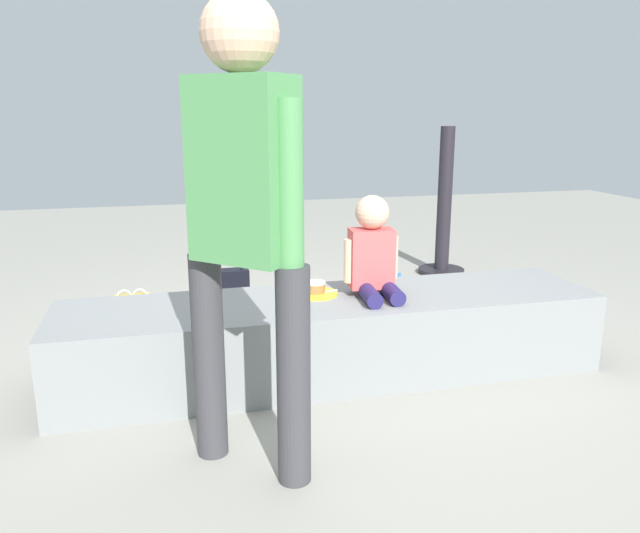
# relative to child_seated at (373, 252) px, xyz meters

# --- Properties ---
(ground_plane) EXTENTS (12.00, 12.00, 0.00)m
(ground_plane) POSITION_rel_child_seated_xyz_m (-0.20, -0.00, -0.60)
(ground_plane) COLOR gray
(concrete_ledge) EXTENTS (2.58, 0.59, 0.39)m
(concrete_ledge) POSITION_rel_child_seated_xyz_m (-0.20, -0.00, -0.41)
(concrete_ledge) COLOR gray
(concrete_ledge) RESTS_ON ground_plane
(child_seated) EXTENTS (0.28, 0.32, 0.48)m
(child_seated) POSITION_rel_child_seated_xyz_m (0.00, 0.00, 0.00)
(child_seated) COLOR navy
(child_seated) RESTS_ON concrete_ledge
(adult_standing) EXTENTS (0.38, 0.37, 1.61)m
(adult_standing) POSITION_rel_child_seated_xyz_m (-0.70, -0.71, 0.37)
(adult_standing) COLOR #37373B
(adult_standing) RESTS_ON ground_plane
(cake_plate) EXTENTS (0.22, 0.22, 0.07)m
(cake_plate) POSITION_rel_child_seated_xyz_m (-0.27, 0.08, -0.19)
(cake_plate) COLOR yellow
(cake_plate) RESTS_ON concrete_ledge
(gift_bag) EXTENTS (0.19, 0.12, 0.30)m
(gift_bag) POSITION_rel_child_seated_xyz_m (-1.16, 0.71, -0.47)
(gift_bag) COLOR gold
(gift_bag) RESTS_ON ground_plane
(railing_post) EXTENTS (0.36, 0.36, 1.15)m
(railing_post) POSITION_rel_child_seated_xyz_m (1.15, 1.65, -0.17)
(railing_post) COLOR black
(railing_post) RESTS_ON ground_plane
(water_bottle_near_gift) EXTENTS (0.07, 0.07, 0.21)m
(water_bottle_near_gift) POSITION_rel_child_seated_xyz_m (0.52, 0.97, -0.50)
(water_bottle_near_gift) COLOR silver
(water_bottle_near_gift) RESTS_ON ground_plane
(cake_box_white) EXTENTS (0.37, 0.36, 0.11)m
(cake_box_white) POSITION_rel_child_seated_xyz_m (0.15, 0.81, -0.55)
(cake_box_white) COLOR white
(cake_box_white) RESTS_ON ground_plane
(handbag_black_leather) EXTENTS (0.29, 0.11, 0.36)m
(handbag_black_leather) POSITION_rel_child_seated_xyz_m (-0.59, 1.19, -0.47)
(handbag_black_leather) COLOR black
(handbag_black_leather) RESTS_ON ground_plane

